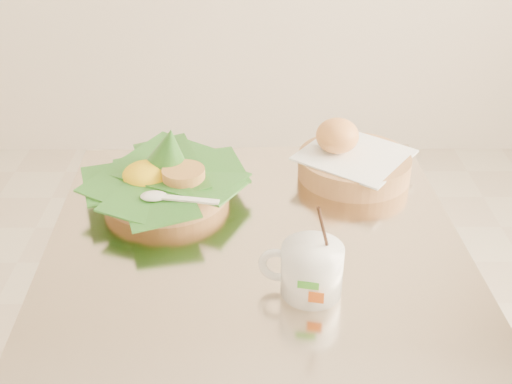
{
  "coord_description": "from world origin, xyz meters",
  "views": [
    {
      "loc": [
        0.17,
        -0.94,
        1.37
      ],
      "look_at": [
        0.17,
        -0.0,
        0.82
      ],
      "focal_mm": 45.0,
      "sensor_mm": 36.0,
      "label": 1
    }
  ],
  "objects_px": {
    "cafe_table": "(255,336)",
    "rice_basket": "(165,176)",
    "bread_basket": "(351,160)",
    "coffee_mug": "(310,269)"
  },
  "relations": [
    {
      "from": "cafe_table",
      "to": "bread_basket",
      "type": "distance_m",
      "value": 0.39
    },
    {
      "from": "rice_basket",
      "to": "bread_basket",
      "type": "bearing_deg",
      "value": 12.07
    },
    {
      "from": "cafe_table",
      "to": "bread_basket",
      "type": "xyz_separation_m",
      "value": [
        0.19,
        0.23,
        0.25
      ]
    },
    {
      "from": "cafe_table",
      "to": "bread_basket",
      "type": "height_order",
      "value": "bread_basket"
    },
    {
      "from": "cafe_table",
      "to": "rice_basket",
      "type": "relative_size",
      "value": 2.53
    },
    {
      "from": "bread_basket",
      "to": "coffee_mug",
      "type": "bearing_deg",
      "value": -106.73
    },
    {
      "from": "rice_basket",
      "to": "coffee_mug",
      "type": "relative_size",
      "value": 1.86
    },
    {
      "from": "cafe_table",
      "to": "bread_basket",
      "type": "relative_size",
      "value": 2.85
    },
    {
      "from": "rice_basket",
      "to": "bread_basket",
      "type": "distance_m",
      "value": 0.37
    },
    {
      "from": "rice_basket",
      "to": "bread_basket",
      "type": "xyz_separation_m",
      "value": [
        0.36,
        0.08,
        -0.01
      ]
    }
  ]
}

